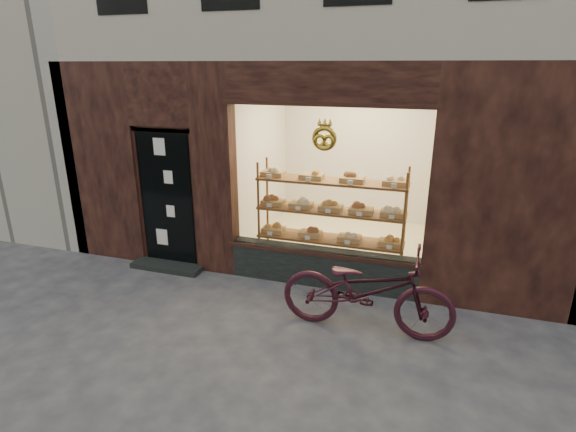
% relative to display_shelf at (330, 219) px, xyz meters
% --- Properties ---
extents(ground, '(90.00, 90.00, 0.00)m').
position_rel_display_shelf_xyz_m(ground, '(-0.45, -2.55, -0.87)').
color(ground, '#35353B').
extents(display_shelf, '(2.20, 0.45, 1.70)m').
position_rel_display_shelf_xyz_m(display_shelf, '(0.00, 0.00, 0.00)').
color(display_shelf, '#582C12').
rests_on(display_shelf, ground).
extents(bicycle, '(2.04, 0.72, 1.07)m').
position_rel_display_shelf_xyz_m(bicycle, '(0.77, -1.43, -0.33)').
color(bicycle, black).
rests_on(bicycle, ground).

